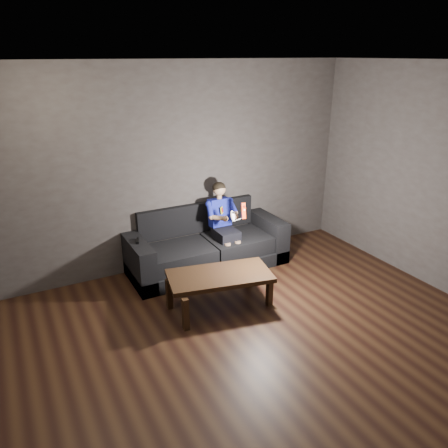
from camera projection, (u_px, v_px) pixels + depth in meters
floor at (285, 361)px, 4.20m from camera, size 5.00×5.00×0.00m
back_wall at (180, 168)px, 5.77m from camera, size 5.00×0.04×2.70m
ceiling at (304, 62)px, 3.22m from camera, size 5.00×5.00×0.02m
sofa at (205, 247)px, 6.00m from camera, size 2.14×0.93×0.83m
child at (223, 217)px, 5.90m from camera, size 0.43×0.53×1.05m
wii_remote_red at (243, 211)px, 5.52m from camera, size 0.06×0.08×0.21m
nunchuk_white at (233, 216)px, 5.48m from camera, size 0.08×0.10×0.15m
wii_remote_black at (137, 241)px, 5.39m from camera, size 0.08×0.15×0.03m
coffee_table at (220, 278)px, 4.97m from camera, size 1.26×0.81×0.42m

